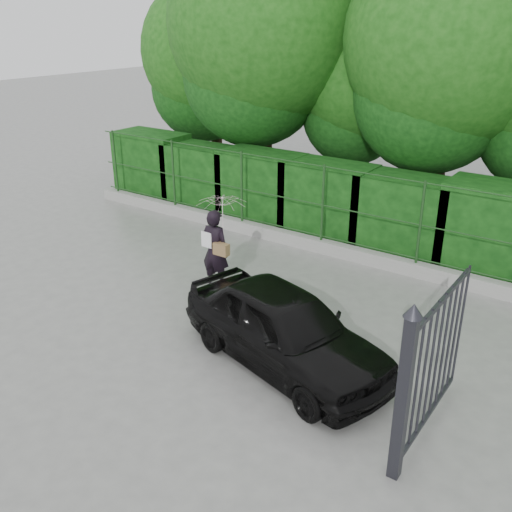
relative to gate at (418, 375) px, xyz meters
The scene contains 8 objects.
ground 4.81m from the gate, behind, with size 80.00×80.00×0.00m, color gray.
kerb 7.04m from the gate, 131.36° to the left, with size 14.00×0.25×0.30m, color #9E9E99.
fence 6.82m from the gate, 129.97° to the left, with size 14.13×0.06×1.80m.
hedge 7.73m from the gate, 126.36° to the left, with size 14.20×1.20×1.98m.
trees 9.76m from the gate, 112.24° to the left, with size 17.10×6.15×8.08m.
gate is the anchor object (origin of this frame).
woman 5.43m from the gate, 154.50° to the left, with size 0.97×0.99×1.99m.
car 2.58m from the gate, 161.64° to the left, with size 1.53×3.81×1.30m, color black.
Camera 1 is at (6.30, -6.53, 5.19)m, focal length 40.00 mm.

